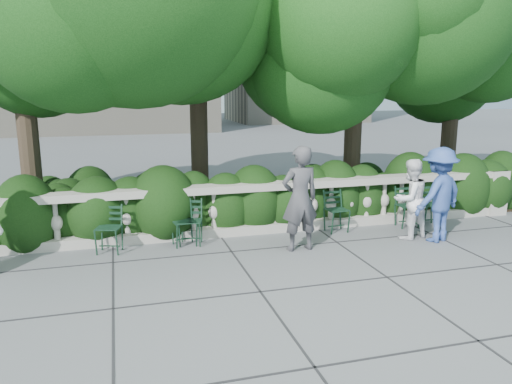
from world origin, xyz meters
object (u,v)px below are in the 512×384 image
object	(u,v)px
chair_a	(108,255)
chair_f	(410,229)
chair_c	(340,234)
chair_b	(187,248)
person_older_blue	(439,195)
person_woman_grey	(300,199)
person_casual_man	(410,199)
chair_d	(190,247)
chair_e	(431,227)

from	to	relation	value
chair_a	chair_f	distance (m)	5.91
chair_a	chair_c	bearing A→B (deg)	17.61
chair_b	chair_f	xyz separation A→B (m)	(4.54, -0.02, 0.00)
person_older_blue	chair_f	bearing A→B (deg)	-108.98
person_woman_grey	person_older_blue	distance (m)	2.66
chair_f	person_casual_man	distance (m)	1.01
chair_d	person_older_blue	xyz separation A→B (m)	(4.48, -0.86, 0.88)
chair_c	chair_f	world-z (taller)	same
chair_a	chair_e	size ratio (longest dim) A/B	1.00
chair_e	person_woman_grey	size ratio (longest dim) A/B	0.45
chair_f	person_casual_man	world-z (taller)	person_casual_man
chair_e	person_casual_man	bearing A→B (deg)	-148.52
chair_a	person_woman_grey	size ratio (longest dim) A/B	0.45
chair_c	person_older_blue	xyz separation A→B (m)	(1.53, -0.90, 0.88)
person_woman_grey	person_older_blue	world-z (taller)	person_woman_grey
chair_c	chair_d	world-z (taller)	same
chair_a	person_older_blue	xyz separation A→B (m)	(5.91, -0.80, 0.88)
chair_d	person_casual_man	bearing A→B (deg)	7.42
chair_e	person_older_blue	distance (m)	1.27
chair_c	person_older_blue	size ratio (longest dim) A/B	0.48
chair_d	chair_f	distance (m)	4.48
chair_c	chair_f	bearing A→B (deg)	-6.55
person_woman_grey	person_casual_man	world-z (taller)	person_woman_grey
chair_f	chair_c	bearing A→B (deg)	179.86
chair_d	person_older_blue	distance (m)	4.65
chair_b	chair_f	distance (m)	4.54
chair_b	person_woman_grey	world-z (taller)	person_woman_grey
chair_d	person_woman_grey	size ratio (longest dim) A/B	0.45
chair_a	chair_c	world-z (taller)	same
person_woman_grey	person_casual_man	xyz separation A→B (m)	(2.24, 0.09, -0.17)
chair_c	chair_d	size ratio (longest dim) A/B	1.00
chair_b	chair_d	bearing A→B (deg)	7.80
chair_d	chair_f	xyz separation A→B (m)	(4.48, -0.04, 0.00)
chair_a	chair_c	distance (m)	4.38
person_older_blue	chair_b	bearing A→B (deg)	-29.89
chair_a	chair_c	size ratio (longest dim) A/B	1.00
chair_d	chair_e	bearing A→B (deg)	14.56
chair_f	person_woman_grey	xyz separation A→B (m)	(-2.64, -0.62, 0.92)
chair_b	chair_f	bearing A→B (deg)	-7.28
chair_d	person_woman_grey	distance (m)	2.16
chair_f	person_casual_man	size ratio (longest dim) A/B	0.55
chair_c	person_woman_grey	distance (m)	1.61
chair_e	chair_b	bearing A→B (deg)	-178.99
chair_d	person_casual_man	xyz separation A→B (m)	(4.08, -0.57, 0.76)
chair_a	chair_b	distance (m)	1.37
chair_f	person_casual_man	bearing A→B (deg)	-124.00
chair_d	person_woman_grey	bearing A→B (deg)	-4.35
chair_a	person_woman_grey	world-z (taller)	person_woman_grey
chair_d	person_casual_man	distance (m)	4.19
chair_b	person_older_blue	size ratio (longest dim) A/B	0.48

